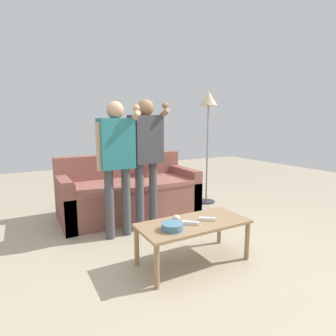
% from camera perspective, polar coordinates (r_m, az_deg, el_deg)
% --- Properties ---
extents(ground_plane, '(12.00, 12.00, 0.00)m').
position_cam_1_polar(ground_plane, '(2.75, 3.20, -18.65)').
color(ground_plane, tan).
extents(couch, '(1.90, 0.88, 0.84)m').
position_cam_1_polar(couch, '(3.93, -8.24, -5.30)').
color(couch, brown).
rests_on(couch, ground).
extents(coffee_table, '(1.03, 0.47, 0.39)m').
position_cam_1_polar(coffee_table, '(2.56, 5.40, -12.36)').
color(coffee_table, '#997551').
rests_on(coffee_table, ground).
extents(snack_bowl, '(0.19, 0.19, 0.06)m').
position_cam_1_polar(snack_bowl, '(2.35, 0.94, -12.27)').
color(snack_bowl, teal).
rests_on(snack_bowl, coffee_table).
extents(game_remote_nunchuk, '(0.06, 0.09, 0.05)m').
position_cam_1_polar(game_remote_nunchuk, '(2.58, 1.76, -10.37)').
color(game_remote_nunchuk, white).
rests_on(game_remote_nunchuk, coffee_table).
extents(floor_lamp, '(0.28, 0.28, 1.79)m').
position_cam_1_polar(floor_lamp, '(4.37, 8.52, 12.00)').
color(floor_lamp, '#2D2D33').
rests_on(floor_lamp, ground).
extents(player_left, '(0.46, 0.29, 1.53)m').
position_cam_1_polar(player_left, '(3.02, -10.81, 2.97)').
color(player_left, '#47474C').
rests_on(player_left, ground).
extents(player_center, '(0.49, 0.30, 1.57)m').
position_cam_1_polar(player_center, '(3.24, -4.64, 4.05)').
color(player_center, '#47474C').
rests_on(player_center, ground).
extents(game_remote_wand_near, '(0.14, 0.12, 0.03)m').
position_cam_1_polar(game_remote_wand_near, '(2.47, 4.78, -11.51)').
color(game_remote_wand_near, white).
rests_on(game_remote_wand_near, coffee_table).
extents(game_remote_wand_far, '(0.14, 0.12, 0.03)m').
position_cam_1_polar(game_remote_wand_far, '(2.58, 8.28, -10.62)').
color(game_remote_wand_far, white).
rests_on(game_remote_wand_far, coffee_table).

